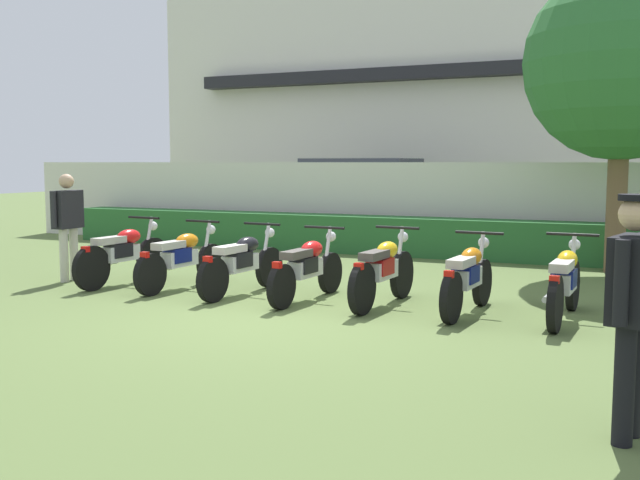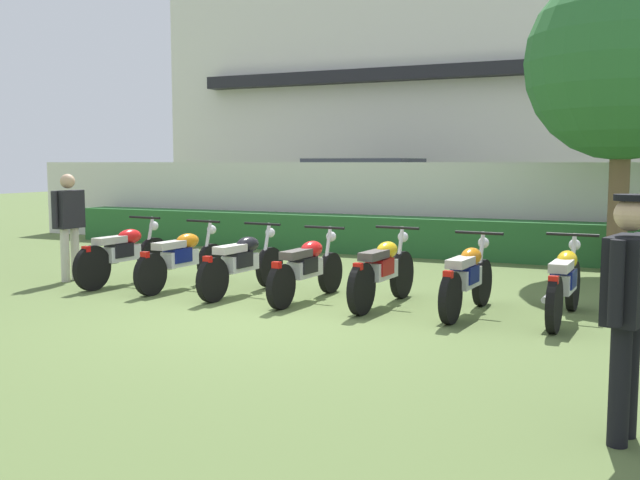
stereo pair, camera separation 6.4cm
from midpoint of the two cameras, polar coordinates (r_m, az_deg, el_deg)
The scene contains 15 objects.
ground at distance 8.60m, azimuth -3.90°, elevation -6.02°, with size 60.00×60.00×0.00m, color #566B38.
building at distance 23.68m, azimuth 14.98°, elevation 11.24°, with size 21.08×6.50×8.04m.
compound_wall at distance 14.86m, azimuth 8.84°, elevation 2.51°, with size 20.03×0.30×1.80m, color silver.
hedge_row at distance 14.23m, azimuth 8.04°, elevation 0.23°, with size 16.02×0.70×0.74m, color #28602D.
parked_car at distance 18.47m, azimuth 3.90°, elevation 3.37°, with size 4.61×2.30×1.89m.
tree_near_inspector at distance 12.93m, azimuth 22.65°, elevation 12.53°, with size 3.11×3.11×4.93m.
motorcycle_in_row_0 at distance 11.20m, azimuth -14.82°, elevation -1.02°, with size 0.60×1.89×0.98m.
motorcycle_in_row_1 at distance 10.65m, azimuth -10.50°, elevation -1.36°, with size 0.60×1.92×0.95m.
motorcycle_in_row_2 at distance 10.05m, azimuth -5.88°, elevation -1.73°, with size 0.60×1.90×0.95m.
motorcycle_in_row_3 at distance 9.54m, azimuth -0.85°, elevation -2.15°, with size 0.60×1.86×0.94m.
motorcycle_in_row_4 at distance 9.22m, azimuth 5.07°, elevation -2.35°, with size 0.60×1.88×0.97m.
motorcycle_in_row_5 at distance 8.87m, azimuth 11.54°, elevation -2.86°, with size 0.60×1.80×0.95m.
motorcycle_in_row_6 at distance 8.77m, azimuth 18.61°, elevation -3.11°, with size 0.60×1.93×0.96m.
inspector_person at distance 11.73m, azimuth -18.74°, elevation 1.61°, with size 0.22×0.66×1.62m.
officer_0 at distance 5.08m, azimuth 23.08°, elevation -4.21°, with size 0.31×0.63×1.60m.
Camera 2 is at (4.05, -7.38, 1.80)m, focal length 41.28 mm.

